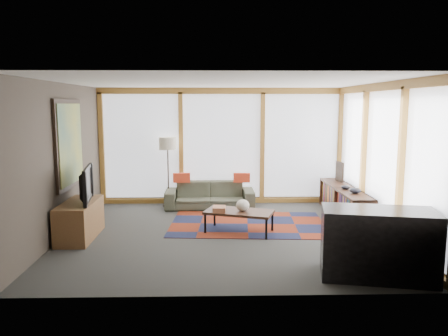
{
  "coord_description": "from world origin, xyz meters",
  "views": [
    {
      "loc": [
        -0.19,
        -7.36,
        2.23
      ],
      "look_at": [
        0.0,
        0.4,
        1.1
      ],
      "focal_mm": 35.0,
      "sensor_mm": 36.0,
      "label": 1
    }
  ],
  "objects_px": {
    "sofa": "(210,195)",
    "floor_lamp": "(168,172)",
    "bookshelf": "(345,202)",
    "tv_console": "(80,220)",
    "bar_counter": "(378,244)",
    "television": "(82,184)",
    "coffee_table": "(239,222)"
  },
  "relations": [
    {
      "from": "tv_console",
      "to": "television",
      "type": "xyz_separation_m",
      "value": [
        0.05,
        0.03,
        0.6
      ]
    },
    {
      "from": "sofa",
      "to": "floor_lamp",
      "type": "height_order",
      "value": "floor_lamp"
    },
    {
      "from": "bar_counter",
      "to": "coffee_table",
      "type": "bearing_deg",
      "value": 140.48
    },
    {
      "from": "sofa",
      "to": "bookshelf",
      "type": "distance_m",
      "value": 2.83
    },
    {
      "from": "floor_lamp",
      "to": "bookshelf",
      "type": "bearing_deg",
      "value": -15.97
    },
    {
      "from": "sofa",
      "to": "tv_console",
      "type": "bearing_deg",
      "value": -136.14
    },
    {
      "from": "sofa",
      "to": "floor_lamp",
      "type": "relative_size",
      "value": 1.26
    },
    {
      "from": "sofa",
      "to": "bookshelf",
      "type": "bearing_deg",
      "value": -17.98
    },
    {
      "from": "bookshelf",
      "to": "television",
      "type": "distance_m",
      "value": 5.02
    },
    {
      "from": "tv_console",
      "to": "bar_counter",
      "type": "bearing_deg",
      "value": -22.44
    },
    {
      "from": "bookshelf",
      "to": "bar_counter",
      "type": "height_order",
      "value": "bar_counter"
    },
    {
      "from": "sofa",
      "to": "coffee_table",
      "type": "height_order",
      "value": "sofa"
    },
    {
      "from": "television",
      "to": "floor_lamp",
      "type": "bearing_deg",
      "value": -36.96
    },
    {
      "from": "bookshelf",
      "to": "bar_counter",
      "type": "distance_m",
      "value": 3.12
    },
    {
      "from": "sofa",
      "to": "floor_lamp",
      "type": "xyz_separation_m",
      "value": [
        -0.91,
        0.18,
        0.48
      ]
    },
    {
      "from": "television",
      "to": "coffee_table",
      "type": "bearing_deg",
      "value": -94.34
    },
    {
      "from": "floor_lamp",
      "to": "bookshelf",
      "type": "xyz_separation_m",
      "value": [
        3.62,
        -1.04,
        -0.47
      ]
    },
    {
      "from": "television",
      "to": "bar_counter",
      "type": "xyz_separation_m",
      "value": [
        4.33,
        -1.83,
        -0.46
      ]
    },
    {
      "from": "coffee_table",
      "to": "bookshelf",
      "type": "height_order",
      "value": "bookshelf"
    },
    {
      "from": "sofa",
      "to": "bookshelf",
      "type": "height_order",
      "value": "bookshelf"
    },
    {
      "from": "coffee_table",
      "to": "television",
      "type": "xyz_separation_m",
      "value": [
        -2.65,
        -0.22,
        0.72
      ]
    },
    {
      "from": "sofa",
      "to": "bar_counter",
      "type": "xyz_separation_m",
      "value": [
        2.21,
        -3.93,
        0.17
      ]
    },
    {
      "from": "floor_lamp",
      "to": "television",
      "type": "distance_m",
      "value": 2.58
    },
    {
      "from": "tv_console",
      "to": "bar_counter",
      "type": "distance_m",
      "value": 4.74
    },
    {
      "from": "sofa",
      "to": "floor_lamp",
      "type": "bearing_deg",
      "value": 168.08
    },
    {
      "from": "coffee_table",
      "to": "tv_console",
      "type": "bearing_deg",
      "value": -174.76
    },
    {
      "from": "bookshelf",
      "to": "floor_lamp",
      "type": "bearing_deg",
      "value": 164.03
    },
    {
      "from": "floor_lamp",
      "to": "tv_console",
      "type": "xyz_separation_m",
      "value": [
        -1.26,
        -2.31,
        -0.46
      ]
    },
    {
      "from": "floor_lamp",
      "to": "sofa",
      "type": "bearing_deg",
      "value": -11.41
    },
    {
      "from": "bar_counter",
      "to": "television",
      "type": "bearing_deg",
      "value": 168.27
    },
    {
      "from": "floor_lamp",
      "to": "bookshelf",
      "type": "relative_size",
      "value": 0.64
    },
    {
      "from": "sofa",
      "to": "tv_console",
      "type": "xyz_separation_m",
      "value": [
        -2.17,
        -2.12,
        0.03
      ]
    }
  ]
}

